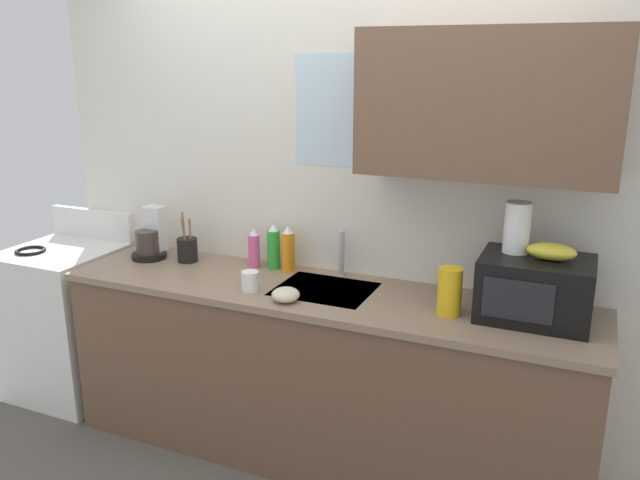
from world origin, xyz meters
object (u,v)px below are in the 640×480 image
(cereal_canister, at_px, (450,291))
(dish_soap_bottle_green, at_px, (274,247))
(stove_range, at_px, (68,320))
(paper_towel_roll, at_px, (517,227))
(coffee_maker, at_px, (151,239))
(banana_bunch, at_px, (552,252))
(dish_soap_bottle_orange, at_px, (288,250))
(microwave, at_px, (535,289))
(small_bowl, at_px, (286,295))
(utensil_crock, at_px, (187,249))
(dish_soap_bottle_pink, at_px, (254,249))
(mug_white, at_px, (250,281))

(cereal_canister, bearing_deg, dish_soap_bottle_green, 165.41)
(stove_range, relative_size, paper_towel_roll, 4.91)
(stove_range, bearing_deg, coffee_maker, 10.24)
(banana_bunch, bearing_deg, stove_range, -179.01)
(paper_towel_roll, bearing_deg, dish_soap_bottle_orange, 175.38)
(microwave, distance_m, cereal_canister, 0.35)
(dish_soap_bottle_orange, xyz_separation_m, cereal_canister, (0.90, -0.24, -0.01))
(coffee_maker, xyz_separation_m, small_bowl, (0.99, -0.31, -0.07))
(paper_towel_roll, height_order, dish_soap_bottle_orange, paper_towel_roll)
(coffee_maker, bearing_deg, utensil_crock, 2.86)
(cereal_canister, relative_size, utensil_crock, 0.76)
(banana_bunch, height_order, dish_soap_bottle_orange, banana_bunch)
(dish_soap_bottle_pink, height_order, cereal_canister, same)
(stove_range, distance_m, dish_soap_bottle_green, 1.42)
(banana_bunch, relative_size, small_bowl, 1.54)
(cereal_canister, height_order, small_bowl, cereal_canister)
(stove_range, distance_m, utensil_crock, 0.97)
(stove_range, bearing_deg, small_bowl, -7.39)
(dish_soap_bottle_orange, distance_m, utensil_crock, 0.59)
(paper_towel_roll, xyz_separation_m, dish_soap_bottle_green, (-1.23, 0.11, -0.27))
(mug_white, bearing_deg, cereal_canister, 5.48)
(coffee_maker, height_order, small_bowl, coffee_maker)
(stove_range, xyz_separation_m, coffee_maker, (0.58, 0.10, 0.55))
(small_bowl, bearing_deg, mug_white, 164.74)
(coffee_maker, height_order, dish_soap_bottle_pink, coffee_maker)
(dish_soap_bottle_orange, bearing_deg, mug_white, -96.87)
(dish_soap_bottle_orange, bearing_deg, banana_bunch, -6.29)
(coffee_maker, relative_size, cereal_canister, 1.33)
(stove_range, height_order, utensil_crock, utensil_crock)
(microwave, relative_size, paper_towel_roll, 2.09)
(microwave, height_order, coffee_maker, coffee_maker)
(paper_towel_roll, bearing_deg, mug_white, -168.48)
(paper_towel_roll, height_order, mug_white, paper_towel_roll)
(dish_soap_bottle_pink, height_order, mug_white, dish_soap_bottle_pink)
(mug_white, bearing_deg, small_bowl, -15.26)
(cereal_canister, bearing_deg, dish_soap_bottle_pink, 167.85)
(utensil_crock, bearing_deg, dish_soap_bottle_green, 10.30)
(dish_soap_bottle_pink, bearing_deg, mug_white, -63.94)
(cereal_canister, distance_m, utensil_crock, 1.49)
(stove_range, height_order, coffee_maker, coffee_maker)
(microwave, height_order, dish_soap_bottle_orange, microwave)
(coffee_maker, xyz_separation_m, cereal_canister, (1.71, -0.16, 0.00))
(paper_towel_roll, distance_m, dish_soap_bottle_pink, 1.37)
(coffee_maker, bearing_deg, dish_soap_bottle_pink, 7.28)
(cereal_canister, relative_size, mug_white, 2.21)
(stove_range, xyz_separation_m, dish_soap_bottle_orange, (1.39, 0.19, 0.56))
(paper_towel_roll, distance_m, utensil_crock, 1.75)
(utensil_crock, bearing_deg, dish_soap_bottle_orange, 7.09)
(coffee_maker, height_order, dish_soap_bottle_orange, coffee_maker)
(dish_soap_bottle_green, height_order, dish_soap_bottle_pink, dish_soap_bottle_green)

